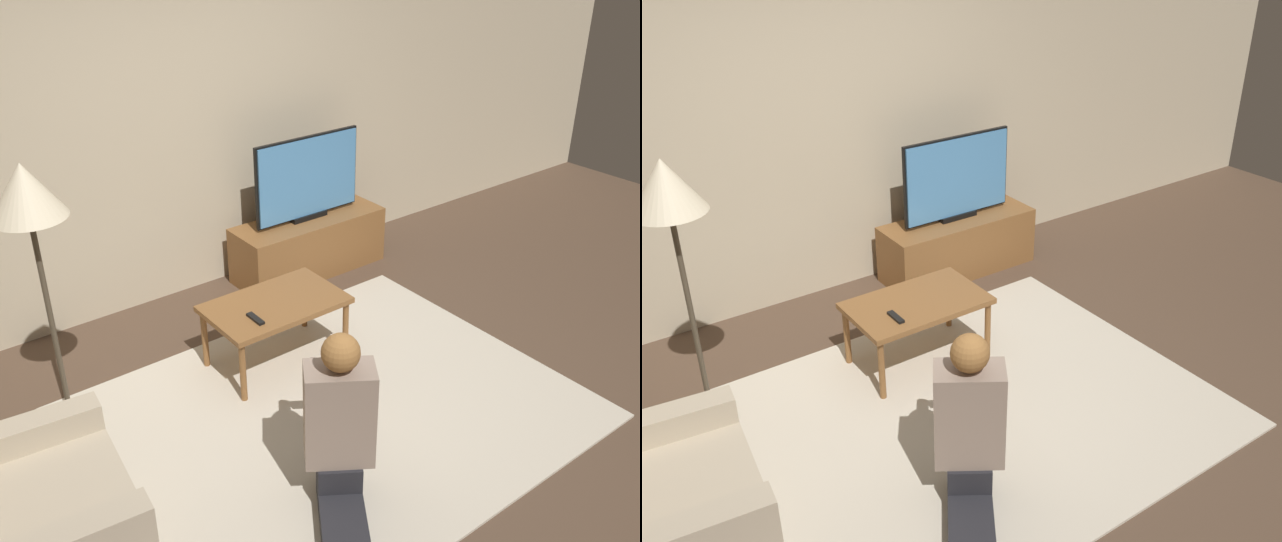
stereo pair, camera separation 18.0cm
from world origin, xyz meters
TOP-DOWN VIEW (x-y plane):
  - ground_plane at (0.00, 0.00)m, footprint 10.00×10.00m
  - wall_back at (0.00, 1.93)m, footprint 10.00×0.06m
  - rug at (0.00, 0.00)m, footprint 2.78×2.22m
  - tv_stand at (0.99, 1.57)m, footprint 1.26×0.44m
  - tv at (0.99, 1.57)m, footprint 0.95×0.08m
  - coffee_table at (0.04, 0.65)m, footprint 0.87×0.54m
  - floor_lamp at (-1.28, 0.80)m, footprint 0.38×0.38m
  - armchair at (-1.76, -0.05)m, footprint 0.91×0.99m
  - person_kneeling at (-0.40, -0.54)m, footprint 0.66×0.83m
  - remote at (-0.18, 0.55)m, footprint 0.04×0.15m

SIDE VIEW (x-z plane):
  - ground_plane at x=0.00m, z-range 0.00..0.00m
  - rug at x=0.00m, z-range 0.00..0.02m
  - tv_stand at x=0.99m, z-range 0.00..0.46m
  - armchair at x=-1.76m, z-range -0.16..0.73m
  - coffee_table at x=0.04m, z-range 0.18..0.64m
  - remote at x=-0.18m, z-range 0.46..0.47m
  - person_kneeling at x=-0.40m, z-range 0.00..0.97m
  - tv at x=0.99m, z-range 0.47..1.14m
  - wall_back at x=0.00m, z-range 0.00..2.60m
  - floor_lamp at x=-1.28m, z-range 0.57..2.19m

